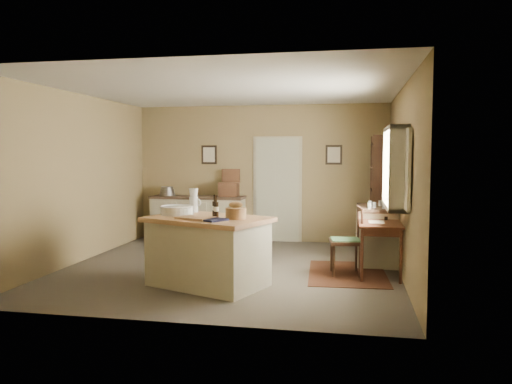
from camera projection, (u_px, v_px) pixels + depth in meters
ground at (231, 268)px, 7.60m from camera, size 5.00×5.00×0.00m
wall_back at (260, 173)px, 9.94m from camera, size 5.00×0.10×2.70m
wall_front at (172, 192)px, 5.05m from camera, size 5.00×0.10×2.70m
wall_left at (78, 178)px, 7.96m from camera, size 0.10×5.00×2.70m
wall_right at (403, 181)px, 7.03m from camera, size 0.10×5.00×2.70m
ceiling at (230, 89)px, 7.39m from camera, size 5.00×5.00×0.00m
door at (277, 188)px, 9.87m from camera, size 0.97×0.06×2.11m
framed_prints at (270, 155)px, 9.86m from camera, size 2.82×0.02×0.38m
window at (399, 168)px, 6.83m from camera, size 0.25×1.99×1.12m
work_island at (208, 249)px, 6.57m from camera, size 1.79×1.48×1.20m
sideboard at (198, 217)px, 9.94m from camera, size 1.87×0.53×1.18m
rug at (347, 273)px, 7.25m from camera, size 1.19×1.66×0.01m
writing_desk at (380, 229)px, 7.11m from camera, size 0.59×0.97×0.82m
desk_chair at (345, 242)px, 7.16m from camera, size 0.50×0.50×0.96m
right_cabinet at (377, 234)px, 8.00m from camera, size 0.63×1.14×0.99m
shelving_unit at (383, 194)px, 8.86m from camera, size 0.35×0.93×2.06m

